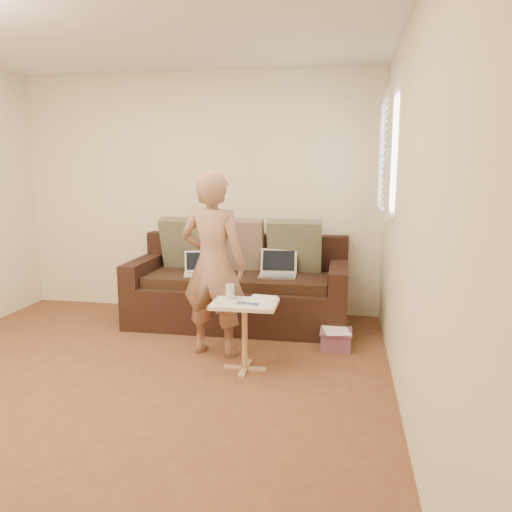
% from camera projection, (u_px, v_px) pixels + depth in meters
% --- Properties ---
extents(floor, '(4.50, 4.50, 0.00)m').
position_uv_depth(floor, '(111.00, 394.00, 3.54)').
color(floor, brown).
rests_on(floor, ground).
extents(ceiling, '(4.50, 4.50, 0.00)m').
position_uv_depth(ceiling, '(90.00, 3.00, 3.09)').
color(ceiling, white).
rests_on(ceiling, wall_back).
extents(wall_back, '(4.00, 0.00, 4.00)m').
position_uv_depth(wall_back, '(198.00, 194.00, 5.50)').
color(wall_back, '#F2E7BD').
rests_on(wall_back, ground).
extents(wall_right, '(0.00, 4.50, 4.50)m').
position_uv_depth(wall_right, '(413.00, 217.00, 2.97)').
color(wall_right, '#F2E7BD').
rests_on(wall_right, ground).
extents(window_blinds, '(0.12, 0.88, 1.08)m').
position_uv_depth(window_blinds, '(387.00, 155.00, 4.36)').
color(window_blinds, white).
rests_on(window_blinds, wall_right).
extents(sofa, '(2.20, 0.95, 0.85)m').
position_uv_depth(sofa, '(239.00, 283.00, 5.09)').
color(sofa, black).
rests_on(sofa, ground).
extents(pillow_left, '(0.55, 0.29, 0.57)m').
position_uv_depth(pillow_left, '(188.00, 243.00, 5.33)').
color(pillow_left, '#4F533D').
rests_on(pillow_left, sofa).
extents(pillow_mid, '(0.55, 0.27, 0.57)m').
position_uv_depth(pillow_mid, '(238.00, 245.00, 5.23)').
color(pillow_mid, '#765D54').
rests_on(pillow_mid, sofa).
extents(pillow_right, '(0.55, 0.28, 0.57)m').
position_uv_depth(pillow_right, '(295.00, 246.00, 5.12)').
color(pillow_right, '#4F533D').
rests_on(pillow_right, sofa).
extents(laptop_silver, '(0.38, 0.28, 0.25)m').
position_uv_depth(laptop_silver, '(277.00, 277.00, 4.96)').
color(laptop_silver, '#B7BABC').
rests_on(laptop_silver, sofa).
extents(laptop_white, '(0.37, 0.31, 0.23)m').
position_uv_depth(laptop_white, '(200.00, 275.00, 5.03)').
color(laptop_white, white).
rests_on(laptop_white, sofa).
extents(person, '(0.62, 0.47, 1.58)m').
position_uv_depth(person, '(213.00, 264.00, 4.19)').
color(person, '#8E5F4D').
rests_on(person, ground).
extents(side_table, '(0.51, 0.35, 0.56)m').
position_uv_depth(side_table, '(245.00, 336.00, 3.93)').
color(side_table, silver).
rests_on(side_table, ground).
extents(drinking_glass, '(0.07, 0.07, 0.12)m').
position_uv_depth(drinking_glass, '(230.00, 291.00, 3.97)').
color(drinking_glass, silver).
rests_on(drinking_glass, side_table).
extents(scissors, '(0.20, 0.14, 0.02)m').
position_uv_depth(scissors, '(248.00, 303.00, 3.82)').
color(scissors, silver).
rests_on(scissors, side_table).
extents(paper_on_table, '(0.25, 0.33, 0.00)m').
position_uv_depth(paper_on_table, '(261.00, 300.00, 3.94)').
color(paper_on_table, white).
rests_on(paper_on_table, side_table).
extents(striped_box, '(0.28, 0.28, 0.17)m').
position_uv_depth(striped_box, '(336.00, 339.00, 4.42)').
color(striped_box, '#DD217F').
rests_on(striped_box, ground).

